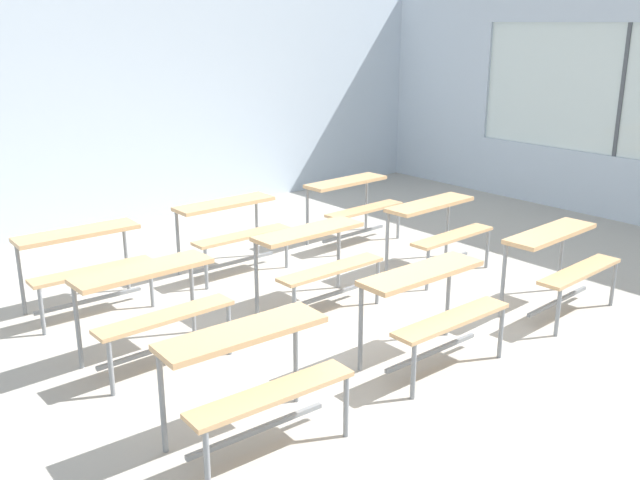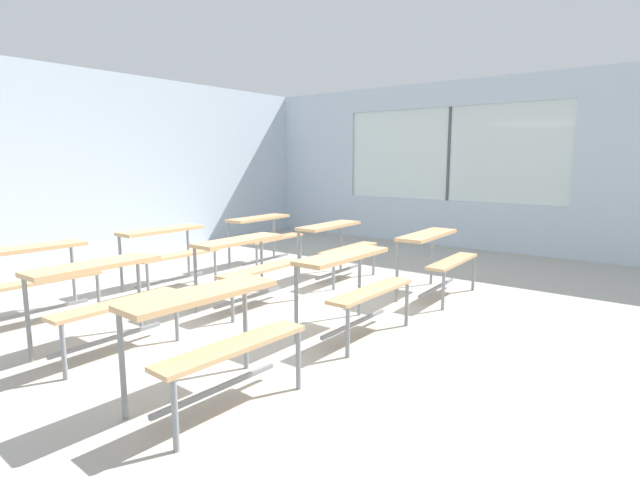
% 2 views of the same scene
% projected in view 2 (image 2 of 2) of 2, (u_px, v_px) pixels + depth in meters
% --- Properties ---
extents(ground, '(10.00, 9.00, 0.05)m').
position_uv_depth(ground, '(293.00, 317.00, 5.22)').
color(ground, '#ADA89E').
extents(wall_back, '(10.00, 0.12, 3.00)m').
position_uv_depth(wall_back, '(71.00, 166.00, 7.69)').
color(wall_back, silver).
rests_on(wall_back, ground).
extents(wall_right, '(0.12, 9.00, 3.00)m').
position_uv_depth(wall_right, '(482.00, 168.00, 8.81)').
color(wall_right, silver).
rests_on(wall_right, ground).
extents(desk_bench_r0c0, '(1.12, 0.64, 0.74)m').
position_uv_depth(desk_bench_r0c0, '(212.00, 321.00, 3.25)').
color(desk_bench_r0c0, tan).
rests_on(desk_bench_r0c0, ground).
extents(desk_bench_r0c1, '(1.10, 0.60, 0.74)m').
position_uv_depth(desk_bench_r0c1, '(352.00, 274.00, 4.57)').
color(desk_bench_r0c1, tan).
rests_on(desk_bench_r0c1, ground).
extents(desk_bench_r0c2, '(1.13, 0.64, 0.74)m').
position_uv_depth(desk_bench_r0c2, '(436.00, 249.00, 5.86)').
color(desk_bench_r0c2, tan).
rests_on(desk_bench_r0c2, ground).
extents(desk_bench_r1c0, '(1.11, 0.61, 0.74)m').
position_uv_depth(desk_bench_r1c0, '(102.00, 285.00, 4.16)').
color(desk_bench_r1c0, tan).
rests_on(desk_bench_r1c0, ground).
extents(desk_bench_r1c1, '(1.11, 0.60, 0.74)m').
position_uv_depth(desk_bench_r1c1, '(246.00, 256.00, 5.45)').
color(desk_bench_r1c1, tan).
rests_on(desk_bench_r1c1, ground).
extents(desk_bench_r1c2, '(1.12, 0.63, 0.74)m').
position_uv_depth(desk_bench_r1c2, '(336.00, 238.00, 6.69)').
color(desk_bench_r1c2, tan).
rests_on(desk_bench_r1c2, ground).
extents(desk_bench_r2c0, '(1.12, 0.63, 0.74)m').
position_uv_depth(desk_bench_r2c0, '(32.00, 265.00, 4.95)').
color(desk_bench_r2c0, tan).
rests_on(desk_bench_r2c0, ground).
extents(desk_bench_r2c1, '(1.10, 0.59, 0.74)m').
position_uv_depth(desk_bench_r2c1, '(167.00, 243.00, 6.24)').
color(desk_bench_r2c1, tan).
rests_on(desk_bench_r2c1, ground).
extents(desk_bench_r2c2, '(1.12, 0.63, 0.74)m').
position_uv_depth(desk_bench_r2c2, '(264.00, 229.00, 7.54)').
color(desk_bench_r2c2, tan).
rests_on(desk_bench_r2c2, ground).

